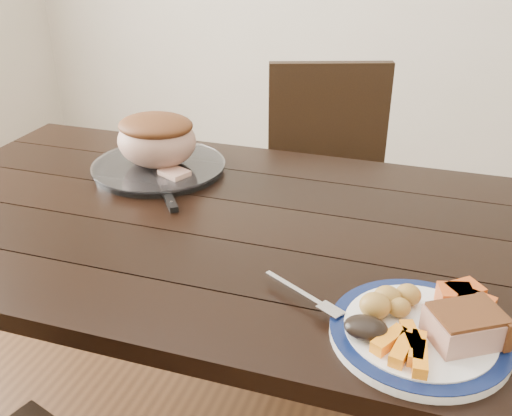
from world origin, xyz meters
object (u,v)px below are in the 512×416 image
(chair_far, at_px, (329,186))
(pork_slice, at_px, (464,327))
(serving_platter, at_px, (159,168))
(dining_table, at_px, (227,253))
(carving_knife, at_px, (166,193))
(dinner_plate, at_px, (419,334))
(fork, at_px, (308,297))
(roast_joint, at_px, (157,141))

(chair_far, xyz_separation_m, pork_slice, (0.43, -1.02, 0.27))
(serving_platter, height_order, pork_slice, pork_slice)
(dining_table, relative_size, chair_far, 1.74)
(dining_table, bearing_deg, pork_slice, -28.94)
(carving_knife, bearing_deg, chair_far, 119.33)
(dining_table, height_order, chair_far, chair_far)
(dinner_plate, bearing_deg, fork, 173.35)
(pork_slice, bearing_deg, roast_joint, 148.66)
(fork, bearing_deg, roast_joint, 167.98)
(chair_far, bearing_deg, dinner_plate, 89.13)
(dining_table, bearing_deg, carving_knife, 160.89)
(dinner_plate, bearing_deg, chair_far, 109.72)
(serving_platter, distance_m, carving_knife, 0.16)
(pork_slice, bearing_deg, chair_far, 112.78)
(serving_platter, relative_size, fork, 2.11)
(roast_joint, bearing_deg, serving_platter, -90.00)
(fork, bearing_deg, carving_knife, 172.44)
(dining_table, xyz_separation_m, fork, (0.26, -0.26, 0.11))
(roast_joint, bearing_deg, chair_far, 56.07)
(fork, bearing_deg, pork_slice, 22.22)
(dining_table, height_order, serving_platter, serving_platter)
(chair_far, height_order, roast_joint, chair_far)
(dining_table, bearing_deg, serving_platter, 144.43)
(roast_joint, distance_m, carving_knife, 0.18)
(chair_far, distance_m, serving_platter, 0.69)
(dinner_plate, distance_m, fork, 0.19)
(dinner_plate, bearing_deg, serving_platter, 146.74)
(dining_table, height_order, pork_slice, pork_slice)
(serving_platter, bearing_deg, pork_slice, -31.34)
(pork_slice, bearing_deg, serving_platter, 148.66)
(dinner_plate, xyz_separation_m, serving_platter, (-0.72, 0.48, 0.00))
(dining_table, bearing_deg, dinner_plate, -31.80)
(serving_platter, distance_m, pork_slice, 0.92)
(pork_slice, relative_size, carving_knife, 0.40)
(serving_platter, height_order, roast_joint, roast_joint)
(serving_platter, bearing_deg, chair_far, 56.07)
(pork_slice, relative_size, fork, 0.64)
(dinner_plate, height_order, carving_knife, dinner_plate)
(dinner_plate, relative_size, fork, 1.76)
(dining_table, xyz_separation_m, serving_platter, (-0.27, 0.20, 0.10))
(serving_platter, height_order, fork, fork)
(pork_slice, bearing_deg, dining_table, 151.06)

